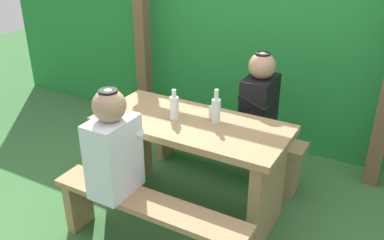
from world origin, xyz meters
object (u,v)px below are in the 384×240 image
(bench_far, at_px, (225,142))
(bottle_left, at_px, (174,107))
(bench_near, at_px, (148,217))
(person_white_shirt, at_px, (113,146))
(bottle_right, at_px, (216,110))
(person_black_coat, at_px, (259,100))
(picnic_table, at_px, (192,151))
(drinking_glass, at_px, (213,112))

(bench_far, xyz_separation_m, bottle_left, (-0.14, -0.60, 0.53))
(bottle_left, bearing_deg, bench_near, -76.46)
(person_white_shirt, bearing_deg, bench_far, 78.19)
(bench_near, bearing_deg, bottle_right, 76.53)
(person_black_coat, bearing_deg, picnic_table, -116.30)
(person_black_coat, relative_size, bottle_left, 3.19)
(drinking_glass, xyz_separation_m, bottle_right, (0.05, -0.06, 0.06))
(person_black_coat, relative_size, bottle_right, 2.83)
(bench_far, distance_m, drinking_glass, 0.68)
(picnic_table, bearing_deg, bottle_right, 23.13)
(picnic_table, height_order, person_black_coat, person_black_coat)
(person_white_shirt, bearing_deg, bottle_right, 58.32)
(person_black_coat, bearing_deg, bench_far, 179.34)
(bottle_right, bearing_deg, bench_near, -103.47)
(person_black_coat, xyz_separation_m, drinking_glass, (-0.18, -0.45, 0.03))
(bench_near, height_order, bench_far, same)
(picnic_table, relative_size, bottle_left, 6.21)
(drinking_glass, bearing_deg, bottle_left, -148.94)
(bench_near, xyz_separation_m, drinking_glass, (0.11, 0.71, 0.49))
(bottle_right, bearing_deg, drinking_glass, 129.26)
(bottle_right, bearing_deg, person_white_shirt, -121.68)
(picnic_table, bearing_deg, bottle_left, -172.95)
(bench_near, distance_m, bottle_right, 0.86)
(picnic_table, relative_size, bench_near, 1.00)
(drinking_glass, height_order, bottle_left, bottle_left)
(person_black_coat, distance_m, drinking_glass, 0.49)
(person_white_shirt, height_order, person_black_coat, same)
(bottle_right, bearing_deg, person_black_coat, 75.69)
(person_white_shirt, bearing_deg, bench_near, -0.78)
(bench_far, bearing_deg, bottle_right, -73.23)
(picnic_table, distance_m, person_black_coat, 0.70)
(bottle_left, bearing_deg, bottle_right, 15.93)
(picnic_table, bearing_deg, bench_far, 90.00)
(person_white_shirt, relative_size, bottle_right, 2.83)
(person_white_shirt, bearing_deg, drinking_glass, 63.82)
(picnic_table, distance_m, bench_far, 0.62)
(bottle_left, bearing_deg, bench_far, 77.20)
(bench_near, xyz_separation_m, person_black_coat, (0.29, 1.17, 0.45))
(bench_near, relative_size, person_white_shirt, 1.95)
(picnic_table, bearing_deg, bench_near, -90.00)
(person_white_shirt, distance_m, person_black_coat, 1.28)
(person_black_coat, bearing_deg, bottle_right, -104.31)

